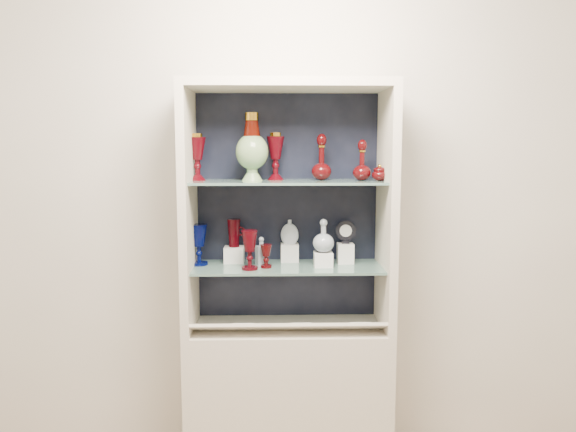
{
  "coord_description": "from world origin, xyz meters",
  "views": [
    {
      "loc": [
        -0.07,
        -1.16,
        1.64
      ],
      "look_at": [
        0.0,
        1.53,
        1.3
      ],
      "focal_mm": 35.0,
      "sensor_mm": 36.0,
      "label": 1
    }
  ],
  "objects_px": {
    "enamel_urn": "(252,147)",
    "ruby_pitcher": "(234,233)",
    "cobalt_goblet": "(199,245)",
    "clear_square_bottle": "(261,251)",
    "ruby_goblet_tall": "(250,250)",
    "ruby_goblet_small": "(266,256)",
    "cameo_medallion": "(346,232)",
    "pedestal_lamp_right": "(276,156)",
    "pedestal_lamp_left": "(197,157)",
    "ruby_decanter_b": "(362,159)",
    "lidded_bowl": "(379,172)",
    "ruby_decanter_a": "(322,154)",
    "clear_round_decanter": "(323,237)",
    "flat_flask": "(290,231)"
  },
  "relations": [
    {
      "from": "enamel_urn",
      "to": "ruby_pitcher",
      "type": "height_order",
      "value": "enamel_urn"
    },
    {
      "from": "lidded_bowl",
      "to": "pedestal_lamp_left",
      "type": "bearing_deg",
      "value": 175.89
    },
    {
      "from": "cobalt_goblet",
      "to": "pedestal_lamp_right",
      "type": "bearing_deg",
      "value": 5.51
    },
    {
      "from": "ruby_decanter_b",
      "to": "lidded_bowl",
      "type": "distance_m",
      "value": 0.11
    },
    {
      "from": "clear_square_bottle",
      "to": "cameo_medallion",
      "type": "relative_size",
      "value": 1.18
    },
    {
      "from": "ruby_decanter_b",
      "to": "clear_square_bottle",
      "type": "height_order",
      "value": "ruby_decanter_b"
    },
    {
      "from": "clear_square_bottle",
      "to": "pedestal_lamp_left",
      "type": "bearing_deg",
      "value": 175.86
    },
    {
      "from": "pedestal_lamp_left",
      "to": "ruby_goblet_small",
      "type": "bearing_deg",
      "value": -13.09
    },
    {
      "from": "enamel_urn",
      "to": "ruby_decanter_a",
      "type": "relative_size",
      "value": 1.28
    },
    {
      "from": "ruby_goblet_small",
      "to": "ruby_decanter_a",
      "type": "bearing_deg",
      "value": 15.6
    },
    {
      "from": "clear_round_decanter",
      "to": "lidded_bowl",
      "type": "bearing_deg",
      "value": -1.52
    },
    {
      "from": "pedestal_lamp_left",
      "to": "cameo_medallion",
      "type": "height_order",
      "value": "pedestal_lamp_left"
    },
    {
      "from": "flat_flask",
      "to": "lidded_bowl",
      "type": "bearing_deg",
      "value": -9.25
    },
    {
      "from": "flat_flask",
      "to": "clear_round_decanter",
      "type": "height_order",
      "value": "clear_round_decanter"
    },
    {
      "from": "ruby_pitcher",
      "to": "ruby_decanter_a",
      "type": "bearing_deg",
      "value": -22.3
    },
    {
      "from": "clear_square_bottle",
      "to": "lidded_bowl",
      "type": "bearing_deg",
      "value": -4.1
    },
    {
      "from": "ruby_decanter_a",
      "to": "clear_square_bottle",
      "type": "bearing_deg",
      "value": -175.97
    },
    {
      "from": "ruby_goblet_small",
      "to": "cobalt_goblet",
      "type": "bearing_deg",
      "value": 167.76
    },
    {
      "from": "ruby_goblet_small",
      "to": "ruby_decanter_b",
      "type": "bearing_deg",
      "value": 5.09
    },
    {
      "from": "lidded_bowl",
      "to": "flat_flask",
      "type": "bearing_deg",
      "value": 162.44
    },
    {
      "from": "flat_flask",
      "to": "clear_round_decanter",
      "type": "distance_m",
      "value": 0.21
    },
    {
      "from": "cobalt_goblet",
      "to": "flat_flask",
      "type": "bearing_deg",
      "value": 9.74
    },
    {
      "from": "pedestal_lamp_right",
      "to": "ruby_decanter_a",
      "type": "distance_m",
      "value": 0.23
    },
    {
      "from": "flat_flask",
      "to": "cameo_medallion",
      "type": "xyz_separation_m",
      "value": [
        0.28,
        -0.05,
        0.01
      ]
    },
    {
      "from": "enamel_urn",
      "to": "ruby_goblet_tall",
      "type": "relative_size",
      "value": 1.72
    },
    {
      "from": "ruby_decanter_a",
      "to": "ruby_goblet_small",
      "type": "bearing_deg",
      "value": -164.4
    },
    {
      "from": "ruby_pitcher",
      "to": "flat_flask",
      "type": "distance_m",
      "value": 0.28
    },
    {
      "from": "clear_square_bottle",
      "to": "cobalt_goblet",
      "type": "bearing_deg",
      "value": 176.82
    },
    {
      "from": "flat_flask",
      "to": "ruby_pitcher",
      "type": "bearing_deg",
      "value": -167.79
    },
    {
      "from": "lidded_bowl",
      "to": "ruby_goblet_small",
      "type": "distance_m",
      "value": 0.68
    },
    {
      "from": "enamel_urn",
      "to": "ruby_pitcher",
      "type": "xyz_separation_m",
      "value": [
        -0.1,
        0.08,
        -0.43
      ]
    },
    {
      "from": "ruby_pitcher",
      "to": "clear_round_decanter",
      "type": "distance_m",
      "value": 0.46
    },
    {
      "from": "cobalt_goblet",
      "to": "ruby_pitcher",
      "type": "bearing_deg",
      "value": 18.94
    },
    {
      "from": "ruby_decanter_b",
      "to": "cobalt_goblet",
      "type": "bearing_deg",
      "value": 177.79
    },
    {
      "from": "ruby_decanter_b",
      "to": "ruby_goblet_tall",
      "type": "height_order",
      "value": "ruby_decanter_b"
    },
    {
      "from": "lidded_bowl",
      "to": "clear_square_bottle",
      "type": "distance_m",
      "value": 0.69
    },
    {
      "from": "ruby_goblet_small",
      "to": "clear_round_decanter",
      "type": "xyz_separation_m",
      "value": [
        0.28,
        0.02,
        0.09
      ]
    },
    {
      "from": "ruby_decanter_a",
      "to": "lidded_bowl",
      "type": "bearing_deg",
      "value": -12.68
    },
    {
      "from": "pedestal_lamp_right",
      "to": "cobalt_goblet",
      "type": "distance_m",
      "value": 0.58
    },
    {
      "from": "cobalt_goblet",
      "to": "clear_square_bottle",
      "type": "relative_size",
      "value": 1.43
    },
    {
      "from": "clear_square_bottle",
      "to": "ruby_decanter_b",
      "type": "bearing_deg",
      "value": -1.6
    },
    {
      "from": "enamel_urn",
      "to": "ruby_goblet_tall",
      "type": "bearing_deg",
      "value": -97.69
    },
    {
      "from": "pedestal_lamp_right",
      "to": "ruby_pitcher",
      "type": "height_order",
      "value": "pedestal_lamp_right"
    },
    {
      "from": "cobalt_goblet",
      "to": "pedestal_lamp_left",
      "type": "bearing_deg",
      "value": 90.0
    },
    {
      "from": "lidded_bowl",
      "to": "cameo_medallion",
      "type": "xyz_separation_m",
      "value": [
        -0.15,
        0.08,
        -0.3
      ]
    },
    {
      "from": "ruby_goblet_small",
      "to": "cameo_medallion",
      "type": "height_order",
      "value": "cameo_medallion"
    },
    {
      "from": "pedestal_lamp_left",
      "to": "ruby_goblet_tall",
      "type": "xyz_separation_m",
      "value": [
        0.26,
        -0.12,
        -0.44
      ]
    },
    {
      "from": "enamel_urn",
      "to": "cobalt_goblet",
      "type": "distance_m",
      "value": 0.55
    },
    {
      "from": "enamel_urn",
      "to": "ruby_decanter_a",
      "type": "distance_m",
      "value": 0.34
    },
    {
      "from": "ruby_pitcher",
      "to": "clear_square_bottle",
      "type": "relative_size",
      "value": 0.99
    }
  ]
}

